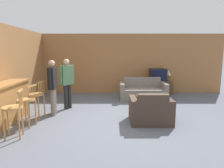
{
  "coord_description": "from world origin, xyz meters",
  "views": [
    {
      "loc": [
        -0.17,
        -5.18,
        1.81
      ],
      "look_at": [
        -0.17,
        0.82,
        0.85
      ],
      "focal_mm": 32.0,
      "sensor_mm": 36.0,
      "label": 1
    }
  ],
  "objects_px": {
    "table_lamp": "(169,73)",
    "person_by_window": "(67,81)",
    "armchair_near": "(151,111)",
    "bar_chair_mid": "(27,103)",
    "coffee_table": "(145,99)",
    "tv_unit": "(158,88)",
    "bar_chair_near": "(13,111)",
    "book_on_table": "(147,98)",
    "couch_far": "(143,92)",
    "tv": "(158,75)",
    "person_by_counter": "(53,85)",
    "bar_chair_far": "(37,97)"
  },
  "relations": [
    {
      "from": "tv",
      "to": "person_by_counter",
      "type": "bearing_deg",
      "value": -141.76
    },
    {
      "from": "bar_chair_near",
      "to": "person_by_window",
      "type": "relative_size",
      "value": 0.65
    },
    {
      "from": "person_by_counter",
      "to": "bar_chair_far",
      "type": "bearing_deg",
      "value": -147.44
    },
    {
      "from": "couch_far",
      "to": "tv_unit",
      "type": "bearing_deg",
      "value": 50.66
    },
    {
      "from": "bar_chair_mid",
      "to": "armchair_near",
      "type": "relative_size",
      "value": 0.98
    },
    {
      "from": "armchair_near",
      "to": "person_by_window",
      "type": "height_order",
      "value": "person_by_window"
    },
    {
      "from": "tv_unit",
      "to": "person_by_window",
      "type": "relative_size",
      "value": 0.74
    },
    {
      "from": "bar_chair_near",
      "to": "person_by_counter",
      "type": "height_order",
      "value": "person_by_counter"
    },
    {
      "from": "tv_unit",
      "to": "person_by_window",
      "type": "distance_m",
      "value": 4.11
    },
    {
      "from": "bar_chair_near",
      "to": "bar_chair_mid",
      "type": "height_order",
      "value": "same"
    },
    {
      "from": "coffee_table",
      "to": "book_on_table",
      "type": "xyz_separation_m",
      "value": [
        0.0,
        -0.22,
        0.07
      ]
    },
    {
      "from": "couch_far",
      "to": "tv",
      "type": "distance_m",
      "value": 1.36
    },
    {
      "from": "bar_chair_near",
      "to": "armchair_near",
      "type": "relative_size",
      "value": 0.98
    },
    {
      "from": "tv",
      "to": "person_by_window",
      "type": "height_order",
      "value": "person_by_window"
    },
    {
      "from": "bar_chair_near",
      "to": "coffee_table",
      "type": "distance_m",
      "value": 3.88
    },
    {
      "from": "table_lamp",
      "to": "person_by_counter",
      "type": "relative_size",
      "value": 0.28
    },
    {
      "from": "person_by_counter",
      "to": "tv_unit",
      "type": "bearing_deg",
      "value": 38.27
    },
    {
      "from": "book_on_table",
      "to": "coffee_table",
      "type": "bearing_deg",
      "value": 90.21
    },
    {
      "from": "tv",
      "to": "bar_chair_mid",
      "type": "bearing_deg",
      "value": -136.95
    },
    {
      "from": "couch_far",
      "to": "armchair_near",
      "type": "distance_m",
      "value": 2.57
    },
    {
      "from": "book_on_table",
      "to": "person_by_window",
      "type": "distance_m",
      "value": 2.57
    },
    {
      "from": "bar_chair_near",
      "to": "tv_unit",
      "type": "relative_size",
      "value": 0.88
    },
    {
      "from": "tv_unit",
      "to": "tv",
      "type": "relative_size",
      "value": 1.76
    },
    {
      "from": "coffee_table",
      "to": "tv_unit",
      "type": "bearing_deg",
      "value": 68.06
    },
    {
      "from": "person_by_counter",
      "to": "book_on_table",
      "type": "bearing_deg",
      "value": 9.36
    },
    {
      "from": "armchair_near",
      "to": "person_by_counter",
      "type": "distance_m",
      "value": 2.83
    },
    {
      "from": "bar_chair_mid",
      "to": "table_lamp",
      "type": "relative_size",
      "value": 2.31
    },
    {
      "from": "bar_chair_near",
      "to": "bar_chair_mid",
      "type": "distance_m",
      "value": 0.67
    },
    {
      "from": "bar_chair_near",
      "to": "couch_far",
      "type": "xyz_separation_m",
      "value": [
        3.26,
        3.5,
        -0.28
      ]
    },
    {
      "from": "coffee_table",
      "to": "table_lamp",
      "type": "distance_m",
      "value": 2.66
    },
    {
      "from": "armchair_near",
      "to": "person_by_window",
      "type": "bearing_deg",
      "value": 151.58
    },
    {
      "from": "bar_chair_mid",
      "to": "tv_unit",
      "type": "xyz_separation_m",
      "value": [
        4.05,
        3.79,
        -0.29
      ]
    },
    {
      "from": "bar_chair_far",
      "to": "tv",
      "type": "height_order",
      "value": "tv"
    },
    {
      "from": "bar_chair_mid",
      "to": "couch_far",
      "type": "distance_m",
      "value": 4.32
    },
    {
      "from": "couch_far",
      "to": "book_on_table",
      "type": "relative_size",
      "value": 7.96
    },
    {
      "from": "bar_chair_near",
      "to": "coffee_table",
      "type": "bearing_deg",
      "value": 35.39
    },
    {
      "from": "coffee_table",
      "to": "bar_chair_mid",
      "type": "bearing_deg",
      "value": -153.59
    },
    {
      "from": "tv_unit",
      "to": "person_by_counter",
      "type": "bearing_deg",
      "value": -141.73
    },
    {
      "from": "armchair_near",
      "to": "tv",
      "type": "height_order",
      "value": "tv"
    },
    {
      "from": "bar_chair_near",
      "to": "bar_chair_far",
      "type": "distance_m",
      "value": 1.32
    },
    {
      "from": "tv",
      "to": "book_on_table",
      "type": "bearing_deg",
      "value": -110.16
    },
    {
      "from": "table_lamp",
      "to": "tv_unit",
      "type": "bearing_deg",
      "value": -180.0
    },
    {
      "from": "table_lamp",
      "to": "person_by_window",
      "type": "height_order",
      "value": "person_by_window"
    },
    {
      "from": "table_lamp",
      "to": "person_by_window",
      "type": "bearing_deg",
      "value": -150.1
    },
    {
      "from": "bar_chair_near",
      "to": "book_on_table",
      "type": "height_order",
      "value": "bar_chair_near"
    },
    {
      "from": "armchair_near",
      "to": "book_on_table",
      "type": "bearing_deg",
      "value": 85.75
    },
    {
      "from": "tv_unit",
      "to": "book_on_table",
      "type": "xyz_separation_m",
      "value": [
        -0.89,
        -2.43,
        0.09
      ]
    },
    {
      "from": "bar_chair_mid",
      "to": "table_lamp",
      "type": "distance_m",
      "value": 5.88
    },
    {
      "from": "armchair_near",
      "to": "tv_unit",
      "type": "xyz_separation_m",
      "value": [
        0.97,
        3.53,
        -0.01
      ]
    },
    {
      "from": "table_lamp",
      "to": "armchair_near",
      "type": "bearing_deg",
      "value": -111.89
    }
  ]
}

